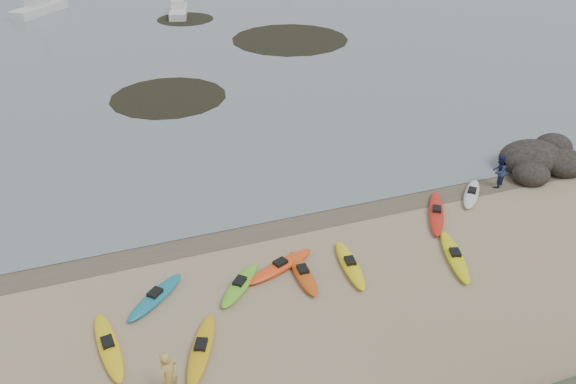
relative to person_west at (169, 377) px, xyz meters
name	(u,v)px	position (x,y,z in m)	size (l,w,h in m)	color
ground	(288,219)	(7.06, 8.59, -0.96)	(600.00, 600.00, 0.00)	tan
wet_sand	(290,222)	(7.06, 8.29, -0.96)	(60.00, 60.00, 0.00)	brown
kayaks	(316,269)	(6.78, 4.37, -0.79)	(20.29, 8.87, 0.34)	red
person_west	(169,377)	(0.00, 0.00, 0.00)	(0.70, 0.46, 1.92)	tan
person_east	(499,171)	(18.50, 7.79, -0.03)	(0.90, 0.70, 1.85)	navy
rock_cluster	(541,163)	(22.23, 8.74, -0.71)	(5.35, 3.95, 1.85)	black
kelp_mats	(241,50)	(12.39, 36.27, -0.93)	(23.31, 29.76, 0.04)	black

